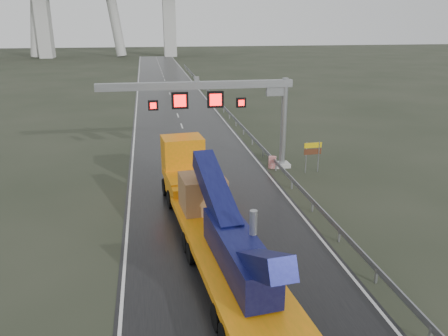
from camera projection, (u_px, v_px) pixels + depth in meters
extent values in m
plane|color=#262C1F|center=(250.00, 311.00, 17.99)|extent=(400.00, 400.00, 0.00)
cube|color=black|center=(178.00, 115.00, 55.32)|extent=(11.00, 200.00, 0.02)
cube|color=silver|center=(282.00, 165.00, 35.88)|extent=(1.20, 1.20, 0.30)
cylinder|color=gray|center=(284.00, 124.00, 34.78)|extent=(0.48, 0.48, 7.20)
cube|color=gray|center=(197.00, 85.00, 32.62)|extent=(14.80, 0.55, 0.55)
cube|color=gray|center=(275.00, 90.00, 33.78)|extent=(1.40, 0.35, 0.90)
cube|color=gray|center=(197.00, 79.00, 32.48)|extent=(0.35, 0.35, 0.35)
cube|color=black|center=(180.00, 101.00, 32.71)|extent=(1.25, 0.25, 1.25)
cube|color=#FF0C0C|center=(180.00, 101.00, 32.58)|extent=(0.90, 0.02, 0.90)
cube|color=black|center=(215.00, 99.00, 33.15)|extent=(1.25, 0.25, 1.25)
cube|color=#FF0C0C|center=(216.00, 100.00, 33.02)|extent=(0.90, 0.02, 0.90)
cube|color=black|center=(153.00, 105.00, 32.48)|extent=(0.75, 0.25, 0.75)
cube|color=#FF0C0C|center=(153.00, 106.00, 32.34)|extent=(0.54, 0.02, 0.54)
cube|color=black|center=(241.00, 103.00, 33.58)|extent=(0.75, 0.25, 0.75)
cube|color=#FF0C0C|center=(241.00, 103.00, 33.45)|extent=(0.54, 0.02, 0.54)
cube|color=silver|center=(44.00, 24.00, 139.54)|extent=(4.00, 6.00, 21.00)
cube|color=silver|center=(169.00, 24.00, 146.13)|extent=(4.00, 6.00, 21.00)
cube|color=orange|center=(231.00, 261.00, 19.60)|extent=(4.46, 15.25, 0.38)
cube|color=orange|center=(194.00, 190.00, 26.71)|extent=(2.90, 1.55, 0.54)
cube|color=orange|center=(189.00, 184.00, 28.37)|extent=(3.09, 3.48, 1.29)
cube|color=orange|center=(183.00, 157.00, 29.72)|extent=(2.88, 2.40, 2.79)
cube|color=black|center=(180.00, 148.00, 30.62)|extent=(2.46, 0.30, 1.29)
cube|color=#0F1047|center=(238.00, 252.00, 18.30)|extent=(2.13, 6.55, 1.50)
cube|color=#0F1047|center=(216.00, 192.00, 21.32)|extent=(1.65, 5.99, 2.74)
cube|color=#0F1047|center=(261.00, 264.00, 15.54)|extent=(1.38, 4.33, 2.59)
cylinder|color=gray|center=(253.00, 229.00, 18.16)|extent=(0.35, 0.35, 1.72)
cube|color=#A3714A|center=(203.00, 192.00, 24.33)|extent=(2.58, 2.58, 1.93)
cylinder|color=black|center=(216.00, 244.00, 22.24)|extent=(3.20, 1.37, 1.07)
cylinder|color=black|center=(184.00, 185.00, 30.16)|extent=(3.00, 1.46, 1.18)
cylinder|color=gray|center=(306.00, 158.00, 34.13)|extent=(0.08, 0.08, 2.45)
cylinder|color=gray|center=(318.00, 157.00, 34.29)|extent=(0.08, 0.08, 2.45)
cube|color=yellow|center=(313.00, 145.00, 33.90)|extent=(1.43, 0.14, 0.41)
cube|color=#532A17|center=(313.00, 152.00, 34.06)|extent=(1.43, 0.14, 0.46)
cube|color=red|center=(272.00, 162.00, 35.34)|extent=(0.67, 0.50, 1.00)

